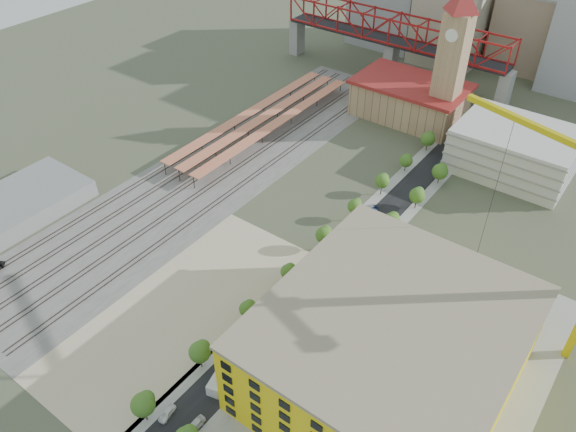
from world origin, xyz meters
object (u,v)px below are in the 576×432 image
Objects in this scene: site_trailer_a at (224,373)px; site_trailer_d at (325,271)px; site_trailer_b at (255,342)px; construction_building at (389,348)px; car_0 at (167,414)px; site_trailer_c at (301,296)px; clock_tower at (454,48)px.

site_trailer_a reaches higher than site_trailer_d.
site_trailer_b reaches higher than site_trailer_a.
construction_building reaches higher than car_0.
construction_building is 28.25m from site_trailer_c.
site_trailer_b reaches higher than site_trailer_c.
site_trailer_b is (8.00, -109.28, -27.29)m from clock_tower.
site_trailer_c is (-26.00, 7.51, -8.11)m from construction_building.
clock_tower is at bearing 113.99° from site_trailer_d.
site_trailer_c is 39.74m from car_0.
site_trailer_d is (0.00, 36.89, -0.13)m from site_trailer_a.
construction_building is 44.14m from car_0.
site_trailer_a is (8.00, -119.17, -27.30)m from clock_tower.
clock_tower is at bearing 108.78° from construction_building.
car_0 is at bearing -87.83° from clock_tower.
clock_tower is 12.53× the size of car_0.
construction_building is at bearing -71.22° from clock_tower.
car_0 is at bearing -114.10° from site_trailer_b.
site_trailer_d is at bearing 76.06° from site_trailer_a.
site_trailer_d is 49.91m from car_0.
construction_building is 4.97× the size of site_trailer_a.
construction_building is 4.92× the size of site_trailer_b.
construction_building is (34.00, -99.99, -19.29)m from clock_tower.
site_trailer_a is 9.90m from site_trailer_b.
site_trailer_b is at bearing -85.81° from clock_tower.
construction_building reaches higher than site_trailer_d.
car_0 is (-3.00, -22.83, -0.70)m from site_trailer_b.
construction_building is at bearing 3.02° from site_trailer_b.
construction_building is 28.74m from site_trailer_b.
clock_tower is 112.92m from site_trailer_b.
clock_tower reaches higher than construction_building.
site_trailer_b is at bearing -71.57° from site_trailer_d.
car_0 is (-3.00, -39.63, -0.59)m from site_trailer_c.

